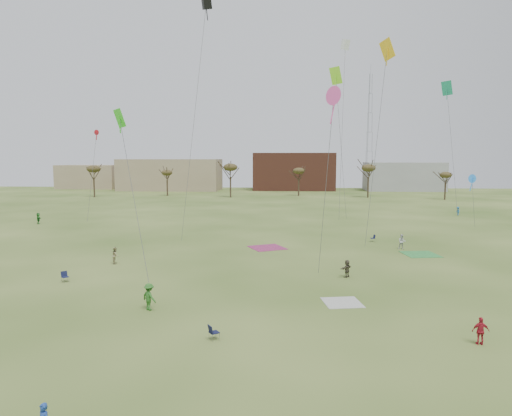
# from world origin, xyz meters

# --- Properties ---
(ground) EXTENTS (260.00, 260.00, 0.00)m
(ground) POSITION_xyz_m (0.00, 0.00, 0.00)
(ground) COLOR #324F18
(ground) RESTS_ON ground
(flyer_near_center) EXTENTS (1.35, 1.22, 1.82)m
(flyer_near_center) POSITION_xyz_m (-6.25, -1.33, 0.91)
(flyer_near_center) COLOR #2B6622
(flyer_near_center) RESTS_ON ground
(spectator_fore_a) EXTENTS (0.91, 0.41, 1.54)m
(spectator_fore_a) POSITION_xyz_m (13.51, -5.67, 0.77)
(spectator_fore_a) COLOR #B01E2D
(spectator_fore_a) RESTS_ON ground
(spectator_fore_b) EXTENTS (0.78, 0.91, 1.61)m
(spectator_fore_b) POSITION_xyz_m (-13.63, 11.78, 0.80)
(spectator_fore_b) COLOR #978F60
(spectator_fore_b) RESTS_ON ground
(spectator_fore_c) EXTENTS (1.26, 1.34, 1.51)m
(spectator_fore_c) POSITION_xyz_m (8.07, 8.15, 0.76)
(spectator_fore_c) COLOR #4D4737
(spectator_fore_c) RESTS_ON ground
(spectator_mid_e) EXTENTS (0.88, 0.73, 1.67)m
(spectator_mid_e) POSITION_xyz_m (15.84, 20.98, 0.83)
(spectator_mid_e) COLOR silver
(spectator_mid_e) RESTS_ON ground
(flyer_far_a) EXTENTS (1.44, 1.55, 1.73)m
(flyer_far_a) POSITION_xyz_m (-35.81, 37.30, 0.86)
(flyer_far_a) COLOR #287A2D
(flyer_far_a) RESTS_ON ground
(flyer_far_c) EXTENTS (0.65, 1.04, 1.56)m
(flyer_far_c) POSITION_xyz_m (33.56, 53.02, 0.78)
(flyer_far_c) COLOR #22629B
(flyer_far_c) RESTS_ON ground
(blanket_cream) EXTENTS (2.97, 2.97, 0.03)m
(blanket_cream) POSITION_xyz_m (6.85, 1.13, 0.00)
(blanket_cream) COLOR beige
(blanket_cream) RESTS_ON ground
(blanket_plum) EXTENTS (4.92, 4.92, 0.03)m
(blanket_plum) POSITION_xyz_m (0.68, 20.65, 0.00)
(blanket_plum) COLOR #922D5D
(blanket_plum) RESTS_ON ground
(blanket_olive) EXTENTS (3.90, 3.90, 0.03)m
(blanket_olive) POSITION_xyz_m (17.09, 18.15, 0.00)
(blanket_olive) COLOR green
(blanket_olive) RESTS_ON ground
(camp_chair_left) EXTENTS (0.74, 0.74, 0.87)m
(camp_chair_left) POSITION_xyz_m (-15.30, 5.04, 0.26)
(camp_chair_left) COLOR #161B3D
(camp_chair_left) RESTS_ON ground
(camp_chair_center) EXTENTS (0.73, 0.72, 0.87)m
(camp_chair_center) POSITION_xyz_m (-1.12, -6.01, 0.26)
(camp_chair_center) COLOR #131634
(camp_chair_center) RESTS_ON ground
(camp_chair_right) EXTENTS (0.64, 0.61, 0.87)m
(camp_chair_right) POSITION_xyz_m (13.41, 25.39, 0.26)
(camp_chair_right) COLOR #16193C
(camp_chair_right) RESTS_ON ground
(kites_aloft) EXTENTS (58.94, 50.95, 27.90)m
(kites_aloft) POSITION_xyz_m (4.11, 28.01, 22.50)
(kites_aloft) COLOR red
(kites_aloft) RESTS_ON ground
(tree_line) EXTENTS (117.44, 49.32, 8.91)m
(tree_line) POSITION_xyz_m (-2.85, 79.12, 7.09)
(tree_line) COLOR #3A2B1E
(tree_line) RESTS_ON ground
(building_tan) EXTENTS (32.00, 14.00, 10.00)m
(building_tan) POSITION_xyz_m (-35.00, 115.00, 5.00)
(building_tan) COLOR #937F60
(building_tan) RESTS_ON ground
(building_brick) EXTENTS (26.00, 16.00, 12.00)m
(building_brick) POSITION_xyz_m (5.00, 120.00, 6.00)
(building_brick) COLOR brown
(building_brick) RESTS_ON ground
(building_grey) EXTENTS (24.00, 12.00, 9.00)m
(building_grey) POSITION_xyz_m (40.00, 118.00, 4.50)
(building_grey) COLOR gray
(building_grey) RESTS_ON ground
(building_tan_west) EXTENTS (20.00, 12.00, 8.00)m
(building_tan_west) POSITION_xyz_m (-65.00, 122.00, 4.00)
(building_tan_west) COLOR #937F60
(building_tan_west) RESTS_ON ground
(radio_tower) EXTENTS (1.51, 1.72, 41.00)m
(radio_tower) POSITION_xyz_m (30.00, 125.00, 19.21)
(radio_tower) COLOR #9EA3A8
(radio_tower) RESTS_ON ground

